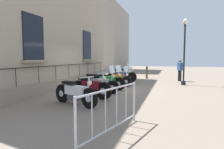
{
  "coord_description": "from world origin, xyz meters",
  "views": [
    {
      "loc": [
        3.3,
        -9.92,
        1.69
      ],
      "look_at": [
        0.26,
        0.0,
        0.8
      ],
      "focal_mm": 31.02,
      "sensor_mm": 36.0,
      "label": 1
    }
  ],
  "objects_px": {
    "motorcycle_blue": "(121,77)",
    "crowd_barrier": "(111,110)",
    "pedestrian_standing": "(180,69)",
    "motorcycle_silver": "(99,84)",
    "lamppost": "(185,41)",
    "motorcycle_maroon": "(91,88)",
    "motorcycle_white": "(75,93)",
    "motorcycle_green": "(108,81)",
    "motorcycle_yellow": "(123,75)",
    "motorcycle_orange": "(117,79)",
    "bollard": "(147,72)"
  },
  "relations": [
    {
      "from": "crowd_barrier",
      "to": "lamppost",
      "type": "bearing_deg",
      "value": 77.42
    },
    {
      "from": "motorcycle_maroon",
      "to": "crowd_barrier",
      "type": "relative_size",
      "value": 0.88
    },
    {
      "from": "motorcycle_green",
      "to": "motorcycle_silver",
      "type": "bearing_deg",
      "value": -93.36
    },
    {
      "from": "motorcycle_green",
      "to": "motorcycle_yellow",
      "type": "distance_m",
      "value": 3.86
    },
    {
      "from": "motorcycle_white",
      "to": "motorcycle_green",
      "type": "height_order",
      "value": "motorcycle_green"
    },
    {
      "from": "motorcycle_blue",
      "to": "motorcycle_orange",
      "type": "bearing_deg",
      "value": -85.47
    },
    {
      "from": "lamppost",
      "to": "motorcycle_blue",
      "type": "bearing_deg",
      "value": -173.91
    },
    {
      "from": "motorcycle_silver",
      "to": "crowd_barrier",
      "type": "bearing_deg",
      "value": -65.87
    },
    {
      "from": "motorcycle_yellow",
      "to": "lamppost",
      "type": "xyz_separation_m",
      "value": [
        4.1,
        -0.9,
        2.3
      ]
    },
    {
      "from": "motorcycle_maroon",
      "to": "motorcycle_yellow",
      "type": "xyz_separation_m",
      "value": [
        -0.14,
        6.32,
        -0.03
      ]
    },
    {
      "from": "motorcycle_orange",
      "to": "motorcycle_yellow",
      "type": "relative_size",
      "value": 0.91
    },
    {
      "from": "motorcycle_green",
      "to": "motorcycle_orange",
      "type": "xyz_separation_m",
      "value": [
        0.16,
        1.37,
        -0.03
      ]
    },
    {
      "from": "motorcycle_yellow",
      "to": "bollard",
      "type": "xyz_separation_m",
      "value": [
        1.45,
        2.22,
        0.11
      ]
    },
    {
      "from": "motorcycle_maroon",
      "to": "motorcycle_blue",
      "type": "distance_m",
      "value": 5.0
    },
    {
      "from": "bollard",
      "to": "motorcycle_white",
      "type": "bearing_deg",
      "value": -97.87
    },
    {
      "from": "motorcycle_white",
      "to": "bollard",
      "type": "bearing_deg",
      "value": 82.13
    },
    {
      "from": "motorcycle_green",
      "to": "motorcycle_orange",
      "type": "bearing_deg",
      "value": 83.29
    },
    {
      "from": "motorcycle_yellow",
      "to": "pedestrian_standing",
      "type": "height_order",
      "value": "pedestrian_standing"
    },
    {
      "from": "motorcycle_maroon",
      "to": "motorcycle_orange",
      "type": "xyz_separation_m",
      "value": [
        0.11,
        3.83,
        -0.04
      ]
    },
    {
      "from": "motorcycle_silver",
      "to": "motorcycle_orange",
      "type": "xyz_separation_m",
      "value": [
        0.23,
        2.57,
        -0.03
      ]
    },
    {
      "from": "motorcycle_blue",
      "to": "bollard",
      "type": "distance_m",
      "value": 3.77
    },
    {
      "from": "motorcycle_silver",
      "to": "lamppost",
      "type": "distance_m",
      "value": 6.27
    },
    {
      "from": "pedestrian_standing",
      "to": "motorcycle_maroon",
      "type": "bearing_deg",
      "value": -117.13
    },
    {
      "from": "motorcycle_blue",
      "to": "pedestrian_standing",
      "type": "relative_size",
      "value": 1.23
    },
    {
      "from": "motorcycle_blue",
      "to": "bollard",
      "type": "relative_size",
      "value": 1.85
    },
    {
      "from": "bollard",
      "to": "motorcycle_yellow",
      "type": "bearing_deg",
      "value": -123.1
    },
    {
      "from": "motorcycle_green",
      "to": "lamppost",
      "type": "relative_size",
      "value": 0.52
    },
    {
      "from": "motorcycle_maroon",
      "to": "motorcycle_green",
      "type": "height_order",
      "value": "motorcycle_green"
    },
    {
      "from": "motorcycle_blue",
      "to": "crowd_barrier",
      "type": "xyz_separation_m",
      "value": [
        1.97,
        -8.45,
        0.12
      ]
    },
    {
      "from": "motorcycle_white",
      "to": "motorcycle_blue",
      "type": "distance_m",
      "value": 6.27
    },
    {
      "from": "motorcycle_silver",
      "to": "lamppost",
      "type": "height_order",
      "value": "lamppost"
    },
    {
      "from": "motorcycle_white",
      "to": "motorcycle_silver",
      "type": "bearing_deg",
      "value": 91.78
    },
    {
      "from": "motorcycle_orange",
      "to": "motorcycle_blue",
      "type": "xyz_separation_m",
      "value": [
        -0.09,
        1.17,
        0.04
      ]
    },
    {
      "from": "motorcycle_yellow",
      "to": "lamppost",
      "type": "height_order",
      "value": "lamppost"
    },
    {
      "from": "motorcycle_maroon",
      "to": "crowd_barrier",
      "type": "distance_m",
      "value": 3.99
    },
    {
      "from": "bollard",
      "to": "pedestrian_standing",
      "type": "relative_size",
      "value": 0.66
    },
    {
      "from": "motorcycle_silver",
      "to": "bollard",
      "type": "relative_size",
      "value": 2.02
    },
    {
      "from": "lamppost",
      "to": "crowd_barrier",
      "type": "bearing_deg",
      "value": -102.58
    },
    {
      "from": "motorcycle_green",
      "to": "motorcycle_yellow",
      "type": "height_order",
      "value": "motorcycle_green"
    },
    {
      "from": "motorcycle_white",
      "to": "motorcycle_green",
      "type": "relative_size",
      "value": 0.97
    },
    {
      "from": "crowd_barrier",
      "to": "pedestrian_standing",
      "type": "height_order",
      "value": "pedestrian_standing"
    },
    {
      "from": "motorcycle_silver",
      "to": "motorcycle_yellow",
      "type": "bearing_deg",
      "value": 90.15
    },
    {
      "from": "motorcycle_maroon",
      "to": "pedestrian_standing",
      "type": "bearing_deg",
      "value": 62.87
    },
    {
      "from": "motorcycle_white",
      "to": "motorcycle_maroon",
      "type": "distance_m",
      "value": 1.27
    },
    {
      "from": "motorcycle_green",
      "to": "motorcycle_blue",
      "type": "height_order",
      "value": "motorcycle_blue"
    },
    {
      "from": "motorcycle_silver",
      "to": "bollard",
      "type": "height_order",
      "value": "motorcycle_silver"
    },
    {
      "from": "motorcycle_silver",
      "to": "lamppost",
      "type": "bearing_deg",
      "value": 45.52
    },
    {
      "from": "motorcycle_orange",
      "to": "crowd_barrier",
      "type": "height_order",
      "value": "motorcycle_orange"
    },
    {
      "from": "motorcycle_yellow",
      "to": "crowd_barrier",
      "type": "height_order",
      "value": "crowd_barrier"
    },
    {
      "from": "motorcycle_maroon",
      "to": "lamppost",
      "type": "distance_m",
      "value": 7.09
    }
  ]
}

